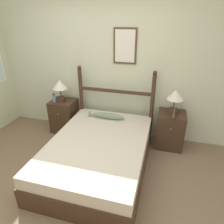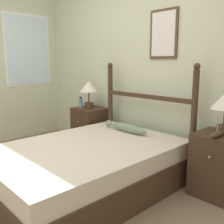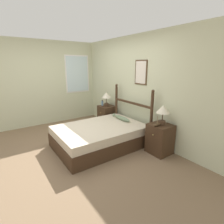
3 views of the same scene
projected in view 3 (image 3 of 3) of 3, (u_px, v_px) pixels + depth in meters
name	position (u px, v px, depth m)	size (l,w,h in m)	color
ground_plane	(73.00, 148.00, 3.97)	(16.00, 16.00, 0.00)	#7A6047
wall_back	(132.00, 87.00, 4.59)	(6.40, 0.08, 2.55)	beige
wall_left	(43.00, 83.00, 5.33)	(0.08, 6.40, 2.55)	beige
bed	(100.00, 136.00, 4.05)	(1.40, 1.98, 0.48)	#3D2819
headboard	(132.00, 110.00, 4.46)	(1.40, 0.07, 1.32)	#3D2819
nightstand_left	(107.00, 116.00, 5.32)	(0.46, 0.45, 0.64)	#3D2819
nightstand_right	(160.00, 139.00, 3.70)	(0.46, 0.45, 0.64)	#3D2819
table_lamp_left	(106.00, 96.00, 5.16)	(0.28, 0.28, 0.41)	#422D1E
table_lamp_right	(163.00, 111.00, 3.55)	(0.28, 0.28, 0.41)	#422D1E
bottle	(102.00, 103.00, 5.27)	(0.06, 0.06, 0.17)	#668CB2
model_boat	(157.00, 125.00, 3.53)	(0.06, 0.23, 0.22)	#4C3823
fish_pillow	(121.00, 118.00, 4.42)	(0.65, 0.11, 0.10)	gray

